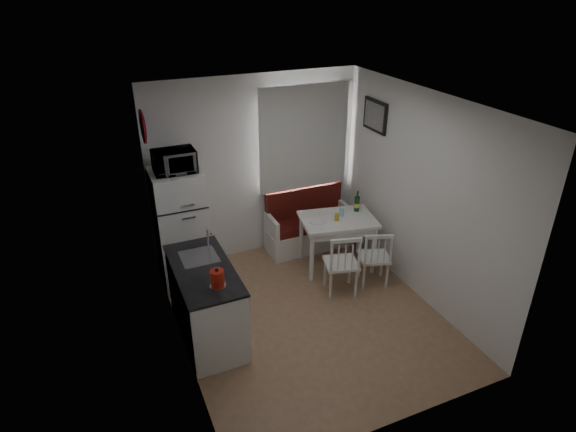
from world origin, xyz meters
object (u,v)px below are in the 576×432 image
kitchen_counter (206,301)px  bench (308,229)px  fridge (181,227)px  chair_left (345,259)px  dining_table (338,224)px  kettle (217,279)px  microwave (174,161)px  chair_right (378,253)px  wine_bottle (357,201)px

kitchen_counter → bench: size_ratio=1.04×
kitchen_counter → fridge: 1.29m
chair_left → fridge: fridge is taller
bench → dining_table: 0.75m
kettle → kitchen_counter: bearing=96.7°
chair_left → microwave: 2.42m
kitchen_counter → dining_table: (2.06, 0.71, 0.21)m
chair_right → kettle: (-2.26, -0.48, 0.51)m
chair_right → kettle: size_ratio=2.16×
chair_left → microwave: (-1.79, 1.15, 1.17)m
chair_right → wine_bottle: bearing=102.1°
chair_left → fridge: bearing=161.0°
wine_bottle → kitchen_counter: bearing=-161.4°
dining_table → chair_right: bearing=-58.1°
chair_right → kettle: bearing=-148.4°
microwave → kitchen_counter: bearing=-90.9°
chair_left → microwave: bearing=162.2°
microwave → wine_bottle: 2.55m
fridge → microwave: 0.93m
chair_right → dining_table: bearing=130.6°
dining_table → fridge: fridge is taller
kitchen_counter → bench: 2.35m
kitchen_counter → dining_table: bearing=19.0°
chair_right → wine_bottle: 0.86m
chair_right → wine_bottle: size_ratio=1.59×
fridge → kettle: (0.03, -1.67, 0.23)m
fridge → chair_left: bearing=-33.8°
dining_table → chair_right: size_ratio=2.32×
dining_table → microwave: 2.34m
chair_right → microwave: size_ratio=0.95×
dining_table → kettle: bearing=-139.7°
bench → chair_right: 1.37m
dining_table → kitchen_counter: bearing=-150.0°
kettle → fridge: bearing=91.0°
microwave → kettle: 1.76m
kitchen_counter → chair_left: bearing=1.5°
dining_table → chair_right: 0.72m
kitchen_counter → fridge: bearing=89.1°
kettle → microwave: bearing=91.1°
fridge → kettle: bearing=-89.0°
bench → chair_right: (0.39, -1.30, 0.20)m
bench → chair_right: bearing=-73.2°
bench → microwave: size_ratio=2.51×
chair_right → kettle: kettle is taller
chair_left → chair_right: size_ratio=1.04×
chair_right → fridge: 2.59m
microwave → wine_bottle: microwave is taller
dining_table → wine_bottle: wine_bottle is taller
dining_table → fridge: size_ratio=0.71×
dining_table → chair_left: (-0.25, -0.66, -0.12)m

